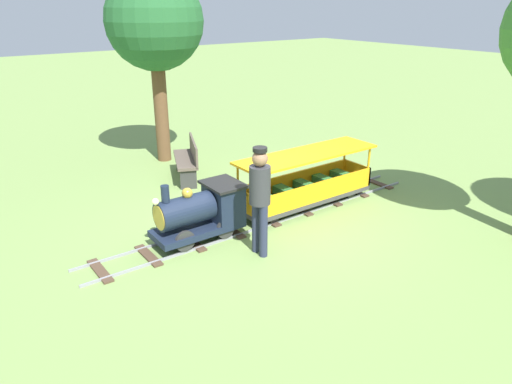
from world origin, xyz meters
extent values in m
plane|color=#75934C|center=(0.00, 0.00, 0.00)|extent=(60.00, 60.00, 0.00)
cube|color=gray|center=(-0.23, -0.06, 0.02)|extent=(0.03, 6.40, 0.04)
cube|color=gray|center=(0.23, -0.06, 0.02)|extent=(0.03, 6.40, 0.04)
cube|color=#4C3828|center=(0.00, -2.90, 0.01)|extent=(0.71, 0.14, 0.03)
cube|color=#4C3828|center=(0.00, -2.19, 0.01)|extent=(0.71, 0.14, 0.03)
cube|color=#4C3828|center=(0.00, -1.48, 0.01)|extent=(0.71, 0.14, 0.03)
cube|color=#4C3828|center=(0.00, -0.77, 0.01)|extent=(0.71, 0.14, 0.03)
cube|color=#4C3828|center=(0.00, -0.06, 0.01)|extent=(0.71, 0.14, 0.03)
cube|color=#4C3828|center=(0.00, 0.65, 0.01)|extent=(0.71, 0.14, 0.03)
cube|color=#4C3828|center=(0.00, 1.36, 0.01)|extent=(0.71, 0.14, 0.03)
cube|color=#4C3828|center=(0.00, 2.07, 0.01)|extent=(0.71, 0.14, 0.03)
cube|color=#4C3828|center=(0.00, 2.79, 0.01)|extent=(0.71, 0.14, 0.03)
cube|color=#192338|center=(0.00, 1.24, 0.21)|extent=(0.59, 1.40, 0.10)
cylinder|color=#192338|center=(0.00, 1.44, 0.56)|extent=(0.44, 0.85, 0.44)
cylinder|color=#B7932D|center=(0.00, 1.87, 0.56)|extent=(0.37, 0.02, 0.37)
cylinder|color=#192338|center=(0.00, 1.74, 0.90)|extent=(0.12, 0.12, 0.25)
sphere|color=#B7932D|center=(0.00, 1.39, 0.83)|extent=(0.16, 0.16, 0.16)
cube|color=#192338|center=(0.00, 0.77, 0.54)|extent=(0.59, 0.45, 0.55)
cube|color=black|center=(0.00, 0.77, 0.83)|extent=(0.67, 0.53, 0.04)
sphere|color=#F2EAB2|center=(0.00, 1.90, 0.82)|extent=(0.10, 0.10, 0.10)
cylinder|color=#2D2D2D|center=(-0.23, 1.59, 0.20)|extent=(0.05, 0.32, 0.32)
cylinder|color=#2D2D2D|center=(0.23, 1.59, 0.20)|extent=(0.05, 0.32, 0.32)
cylinder|color=#2D2D2D|center=(-0.23, 0.89, 0.20)|extent=(0.05, 0.32, 0.32)
cylinder|color=#2D2D2D|center=(0.23, 0.89, 0.20)|extent=(0.05, 0.32, 0.32)
cube|color=#3F3F3F|center=(0.00, -0.96, 0.18)|extent=(0.67, 2.60, 0.08)
cube|color=orange|center=(-0.31, -0.96, 0.40)|extent=(0.04, 2.60, 0.35)
cube|color=orange|center=(0.31, -0.96, 0.40)|extent=(0.04, 2.60, 0.35)
cube|color=orange|center=(0.00, 0.32, 0.40)|extent=(0.67, 0.04, 0.35)
cube|color=orange|center=(0.00, -2.24, 0.40)|extent=(0.67, 0.04, 0.35)
cylinder|color=orange|center=(-0.30, 0.29, 0.59)|extent=(0.04, 0.04, 0.75)
cylinder|color=orange|center=(0.30, 0.29, 0.59)|extent=(0.04, 0.04, 0.75)
cylinder|color=orange|center=(-0.30, -2.21, 0.59)|extent=(0.04, 0.04, 0.75)
cylinder|color=orange|center=(0.30, -2.21, 0.59)|extent=(0.04, 0.04, 0.75)
cube|color=orange|center=(0.00, -0.96, 0.99)|extent=(0.77, 2.70, 0.04)
cube|color=#2D6B33|center=(0.00, -1.88, 0.34)|extent=(0.51, 0.20, 0.24)
cube|color=#2D6B33|center=(0.00, -1.42, 0.34)|extent=(0.51, 0.20, 0.24)
cube|color=#2D6B33|center=(0.00, -0.96, 0.34)|extent=(0.51, 0.20, 0.24)
cube|color=#2D6B33|center=(0.00, -0.50, 0.34)|extent=(0.51, 0.20, 0.24)
cube|color=#2D6B33|center=(0.00, -0.04, 0.34)|extent=(0.51, 0.20, 0.24)
cylinder|color=#262626|center=(-0.23, -0.05, 0.16)|extent=(0.04, 0.24, 0.24)
cylinder|color=#262626|center=(0.23, -0.05, 0.16)|extent=(0.04, 0.24, 0.24)
cylinder|color=#262626|center=(-0.23, -1.87, 0.16)|extent=(0.04, 0.24, 0.24)
cylinder|color=#262626|center=(0.23, -1.87, 0.16)|extent=(0.04, 0.24, 0.24)
cylinder|color=#282D47|center=(-0.96, 0.71, 0.40)|extent=(0.12, 0.12, 0.80)
cylinder|color=#282D47|center=(-0.78, 0.71, 0.40)|extent=(0.12, 0.12, 0.80)
cylinder|color=#333338|center=(-0.87, 0.71, 1.08)|extent=(0.30, 0.30, 0.55)
sphere|color=#936B4C|center=(-0.87, 0.71, 1.46)|extent=(0.22, 0.22, 0.22)
cylinder|color=black|center=(-0.87, 0.71, 1.59)|extent=(0.20, 0.20, 0.06)
cube|color=brown|center=(2.55, 0.08, 0.42)|extent=(1.35, 0.88, 0.06)
cube|color=brown|center=(2.48, -0.09, 0.62)|extent=(1.21, 0.55, 0.40)
cube|color=#333333|center=(2.03, 0.30, 0.21)|extent=(0.20, 0.33, 0.42)
cube|color=#333333|center=(3.08, -0.15, 0.21)|extent=(0.20, 0.33, 0.42)
cylinder|color=brown|center=(3.99, -0.13, 1.17)|extent=(0.31, 0.31, 2.33)
sphere|color=#235B2D|center=(3.99, -0.13, 3.05)|extent=(2.07, 2.07, 2.07)
camera|label=1|loc=(-5.81, 4.38, 3.46)|focal=33.38mm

